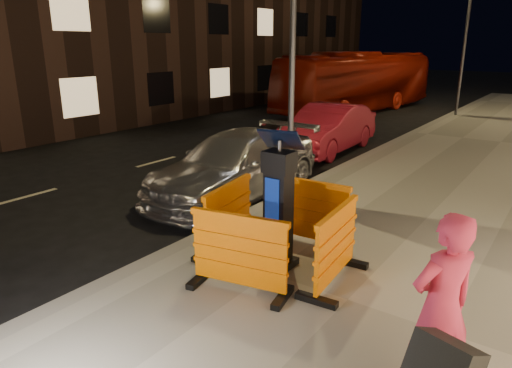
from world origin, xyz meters
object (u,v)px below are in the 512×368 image
Objects in this scene: barrier_back at (309,212)px; barrier_kerbside at (229,217)px; barrier_front at (239,253)px; barrier_bldgside at (336,246)px; car_red at (327,151)px; car_silver at (236,195)px; bus_doubledecker at (355,111)px; parking_kiosk at (279,203)px; man at (441,308)px.

barrier_back is 1.00× the size of barrier_kerbside.
barrier_front and barrier_bldgside have the same top height.
barrier_bldgside is at bearing -64.20° from car_red.
barrier_kerbside reaches higher than car_silver.
bus_doubledecker is (-3.38, 14.47, 0.00)m from car_silver.
parking_kiosk is 8.60m from car_red.
parking_kiosk is 1.40× the size of barrier_kerbside.
barrier_back is 1.00× the size of barrier_bldgside.
barrier_front is at bearing -143.79° from barrier_kerbside.
car_silver is 5.31m from car_red.
barrier_kerbside is at bearing -53.63° from car_silver.
barrier_kerbside is 3.88m from man.
barrier_front reaches higher than car_red.
car_red is at bearing 94.04° from car_silver.
barrier_kerbside is at bearing -75.06° from man.
barrier_back is 17.30m from bus_doubledecker.
barrier_back is at bearing -59.50° from bus_doubledecker.
barrier_back is at bearing 40.21° from barrier_bldgside.
car_red is (-3.21, 7.90, -1.14)m from parking_kiosk.
man is at bearing -54.91° from bus_doubledecker.
parking_kiosk is 1.05m from barrier_bldgside.
car_silver is (-2.85, 3.55, -0.70)m from barrier_front.
barrier_kerbside is at bearing 85.21° from barrier_bldgside.
car_red is at bearing 105.31° from parking_kiosk.
man reaches higher than car_silver.
barrier_bldgside is at bearing -98.79° from barrier_kerbside.
barrier_kerbside is 0.77× the size of man.
car_red is at bearing -62.38° from bus_doubledecker.
barrier_front is 1.90m from barrier_back.
parking_kiosk is 1.40× the size of barrier_back.
parking_kiosk is at bearing 85.21° from barrier_bldgside.
bus_doubledecker is at bearing 107.35° from barrier_back.
car_silver is (-2.85, 1.65, -0.70)m from barrier_back.
barrier_front is at bearing -96.79° from parking_kiosk.
parking_kiosk reaches higher than man.
parking_kiosk reaches higher than barrier_kerbside.
barrier_kerbside is (-0.95, 0.00, -0.44)m from parking_kiosk.
bus_doubledecker is 5.81× the size of man.
bus_doubledecker reaches higher than barrier_front.
parking_kiosk reaches higher than barrier_bldgside.
barrier_front and barrier_back have the same top height.
barrier_bldgside is at bearing 33.21° from barrier_front.
barrier_front is 1.00× the size of barrier_bldgside.
barrier_back is 7.69m from car_red.
barrier_back is 0.77× the size of man.
barrier_back is 1.34m from barrier_kerbside.
car_silver is 14.86m from bus_doubledecker.
barrier_back is 3.37m from car_silver.
man is at bearing -45.04° from barrier_back.
man is (5.51, -3.98, 1.08)m from car_silver.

